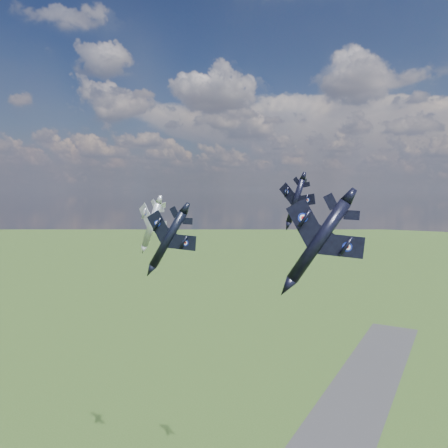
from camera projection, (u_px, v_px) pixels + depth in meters
The scene contains 4 objects.
jet_lead_navy at pixel (168, 239), 68.31m from camera, with size 9.95×13.87×2.87m, color black, non-canonical shape.
jet_right_navy at pixel (318, 241), 51.54m from camera, with size 11.01×15.35×3.17m, color black, non-canonical shape.
jet_high_navy at pixel (296, 201), 86.28m from camera, with size 8.90×12.41×2.57m, color black, non-canonical shape.
jet_left_silver at pixel (151, 225), 99.41m from camera, with size 11.19×15.60×3.23m, color #A7A9B2, non-canonical shape.
Camera 1 is at (38.37, -50.79, 89.83)m, focal length 35.00 mm.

